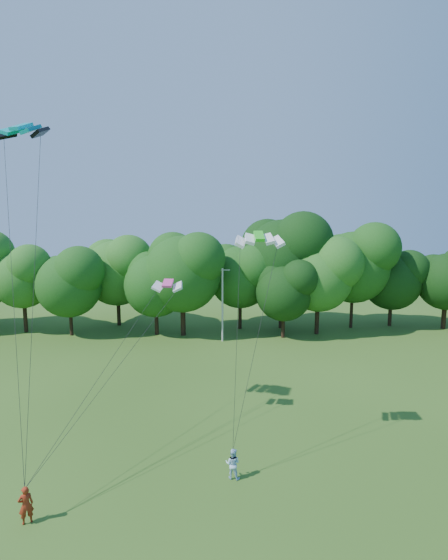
{
  "coord_description": "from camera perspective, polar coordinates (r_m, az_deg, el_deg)",
  "views": [
    {
      "loc": [
        2.23,
        -12.96,
        13.61
      ],
      "look_at": [
        1.61,
        13.0,
        9.54
      ],
      "focal_mm": 28.0,
      "sensor_mm": 36.0,
      "label": 1
    }
  ],
  "objects": [
    {
      "name": "utility_pole",
      "position": [
        45.82,
        -0.21,
        -3.15
      ],
      "size": [
        1.56,
        0.26,
        7.83
      ],
      "rotation": [
        0.0,
        0.0,
        0.12
      ],
      "color": "#BBBAB1",
      "rests_on": "ground"
    },
    {
      "name": "kite_flyer_left",
      "position": [
        23.24,
        -24.47,
        -25.18
      ],
      "size": [
        0.77,
        0.71,
        1.75
      ],
      "primitive_type": "imported",
      "rotation": [
        0.0,
        0.0,
        3.74
      ],
      "color": "maroon",
      "rests_on": "ground"
    },
    {
      "name": "kite_flyer_right",
      "position": [
        24.33,
        1.15,
        -22.85
      ],
      "size": [
        0.91,
        0.79,
        1.61
      ],
      "primitive_type": "imported",
      "rotation": [
        0.0,
        0.0,
        2.89
      ],
      "color": "#B3DBF8",
      "rests_on": "ground"
    },
    {
      "name": "kite_teal",
      "position": [
        28.47,
        -24.96,
        17.71
      ],
      "size": [
        3.31,
        2.06,
        0.66
      ],
      "rotation": [
        0.0,
        0.0,
        -0.24
      ],
      "color": "#05A1AB",
      "rests_on": "ground"
    },
    {
      "name": "kite_green",
      "position": [
        23.44,
        4.6,
        5.73
      ],
      "size": [
        2.59,
        1.31,
        0.54
      ],
      "rotation": [
        0.0,
        0.0,
        0.07
      ],
      "color": "#29CE1F",
      "rests_on": "ground"
    },
    {
      "name": "kite_pink",
      "position": [
        27.19,
        -7.35,
        -0.41
      ],
      "size": [
        1.88,
        0.97,
        0.45
      ],
      "rotation": [
        0.0,
        0.0,
        -0.05
      ],
      "color": "#EC4198",
      "rests_on": "ground"
    },
    {
      "name": "tree_back_center",
      "position": [
        50.83,
        7.63,
        3.89
      ],
      "size": [
        10.16,
        10.16,
        14.79
      ],
      "color": "#2F2112",
      "rests_on": "ground"
    }
  ]
}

